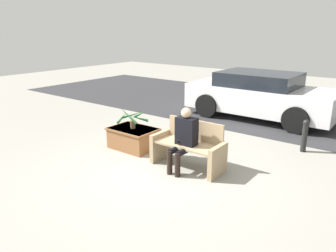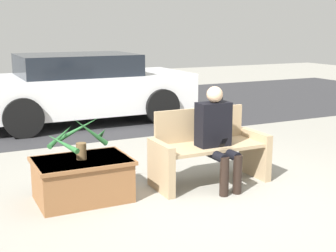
{
  "view_description": "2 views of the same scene",
  "coord_description": "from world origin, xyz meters",
  "views": [
    {
      "loc": [
        3.53,
        -4.33,
        2.6
      ],
      "look_at": [
        -0.46,
        0.88,
        0.62
      ],
      "focal_mm": 35.0,
      "sensor_mm": 36.0,
      "label": 1
    },
    {
      "loc": [
        -2.6,
        -4.13,
        1.88
      ],
      "look_at": [
        -0.29,
        0.6,
        0.76
      ],
      "focal_mm": 50.0,
      "sensor_mm": 36.0,
      "label": 2
    }
  ],
  "objects": [
    {
      "name": "ground_plane",
      "position": [
        0.0,
        0.0,
        0.0
      ],
      "size": [
        30.0,
        30.0,
        0.0
      ],
      "primitive_type": "plane",
      "color": "gray"
    },
    {
      "name": "road_surface",
      "position": [
        0.0,
        6.15,
        0.0
      ],
      "size": [
        20.0,
        6.0,
        0.01
      ],
      "primitive_type": "cube",
      "color": "#2D2D30",
      "rests_on": "ground_plane"
    },
    {
      "name": "bench",
      "position": [
        0.26,
        0.6,
        0.41
      ],
      "size": [
        1.42,
        0.58,
        0.89
      ],
      "color": "tan",
      "rests_on": "ground_plane"
    },
    {
      "name": "person_seated",
      "position": [
        0.26,
        0.42,
        0.67
      ],
      "size": [
        0.4,
        0.57,
        1.2
      ],
      "color": "black",
      "rests_on": "ground_plane"
    },
    {
      "name": "planter_box",
      "position": [
        -1.3,
        0.69,
        0.25
      ],
      "size": [
        1.04,
        0.73,
        0.47
      ],
      "color": "brown",
      "rests_on": "ground_plane"
    },
    {
      "name": "potted_plant",
      "position": [
        -1.31,
        0.7,
        0.7
      ],
      "size": [
        0.67,
        0.71,
        0.52
      ],
      "color": "brown",
      "rests_on": "planter_box"
    },
    {
      "name": "parked_car",
      "position": [
        -0.1,
        4.89,
        0.69
      ],
      "size": [
        4.24,
        1.98,
        1.36
      ],
      "color": "silver",
      "rests_on": "ground_plane"
    },
    {
      "name": "bollard_post",
      "position": [
        1.79,
        2.8,
        0.38
      ],
      "size": [
        0.13,
        0.13,
        0.72
      ],
      "color": "black",
      "rests_on": "ground_plane"
    }
  ]
}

